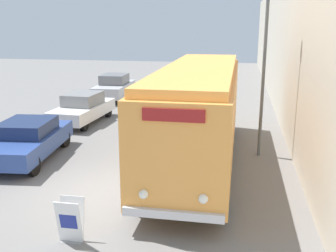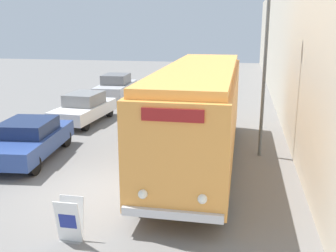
{
  "view_description": "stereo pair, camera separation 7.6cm",
  "coord_description": "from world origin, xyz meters",
  "views": [
    {
      "loc": [
        4.0,
        -10.18,
        4.8
      ],
      "look_at": [
        2.06,
        0.38,
        1.99
      ],
      "focal_mm": 42.0,
      "sensor_mm": 36.0,
      "label": 1
    },
    {
      "loc": [
        4.08,
        -10.16,
        4.8
      ],
      "look_at": [
        2.06,
        0.38,
        1.99
      ],
      "focal_mm": 42.0,
      "sensor_mm": 36.0,
      "label": 2
    }
  ],
  "objects": [
    {
      "name": "sign_board",
      "position": [
        0.4,
        -2.73,
        0.5
      ],
      "size": [
        0.58,
        0.39,
        1.04
      ],
      "color": "gray",
      "rests_on": "ground_plane"
    },
    {
      "name": "ground_plane",
      "position": [
        0.0,
        0.0,
        0.0
      ],
      "size": [
        80.0,
        80.0,
        0.0
      ],
      "primitive_type": "plane",
      "color": "slate"
    },
    {
      "name": "building_wall_right",
      "position": [
        6.14,
        10.0,
        3.6
      ],
      "size": [
        0.3,
        60.0,
        7.19
      ],
      "color": "beige",
      "rests_on": "ground_plane"
    },
    {
      "name": "parked_car_mid",
      "position": [
        -3.59,
        7.75,
        0.74
      ],
      "size": [
        2.01,
        4.38,
        1.47
      ],
      "rotation": [
        0.0,
        0.0,
        -0.06
      ],
      "color": "black",
      "rests_on": "ground_plane"
    },
    {
      "name": "parked_car_near",
      "position": [
        -3.47,
        2.27,
        0.73
      ],
      "size": [
        2.4,
        4.64,
        1.41
      ],
      "rotation": [
        0.0,
        0.0,
        0.1
      ],
      "color": "black",
      "rests_on": "ground_plane"
    },
    {
      "name": "streetlamp",
      "position": [
        4.81,
        4.19,
        4.15
      ],
      "size": [
        0.36,
        0.36,
        6.4
      ],
      "color": "#595E60",
      "rests_on": "ground_plane"
    },
    {
      "name": "parked_car_far",
      "position": [
        -3.94,
        13.85,
        0.82
      ],
      "size": [
        1.93,
        4.29,
        1.62
      ],
      "rotation": [
        0.0,
        0.0,
        0.03
      ],
      "color": "black",
      "rests_on": "ground_plane"
    },
    {
      "name": "vintage_bus",
      "position": [
        2.66,
        2.98,
        1.93
      ],
      "size": [
        2.45,
        10.59,
        3.42
      ],
      "color": "black",
      "rests_on": "ground_plane"
    }
  ]
}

